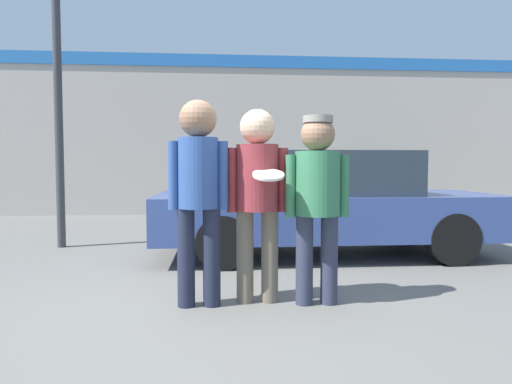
{
  "coord_description": "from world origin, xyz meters",
  "views": [
    {
      "loc": [
        -0.05,
        -3.86,
        1.21
      ],
      "look_at": [
        0.3,
        0.27,
        0.97
      ],
      "focal_mm": 32.0,
      "sensor_mm": 36.0,
      "label": 1
    }
  ],
  "objects_px": {
    "person_middle_with_frisbee": "(257,187)",
    "shrub": "(365,194)",
    "person_left": "(198,183)",
    "person_right": "(317,191)",
    "street_lamp": "(74,34)",
    "parked_car_near": "(323,203)"
  },
  "relations": [
    {
      "from": "person_left",
      "to": "parked_car_near",
      "type": "xyz_separation_m",
      "value": [
        1.59,
        2.19,
        -0.36
      ]
    },
    {
      "from": "person_left",
      "to": "person_middle_with_frisbee",
      "type": "distance_m",
      "value": 0.52
    },
    {
      "from": "person_right",
      "to": "parked_car_near",
      "type": "height_order",
      "value": "person_right"
    },
    {
      "from": "person_middle_with_frisbee",
      "to": "person_right",
      "type": "distance_m",
      "value": 0.52
    },
    {
      "from": "person_left",
      "to": "person_right",
      "type": "distance_m",
      "value": 1.03
    },
    {
      "from": "person_right",
      "to": "shrub",
      "type": "bearing_deg",
      "value": 68.45
    },
    {
      "from": "person_right",
      "to": "parked_car_near",
      "type": "relative_size",
      "value": 0.36
    },
    {
      "from": "parked_car_near",
      "to": "shrub",
      "type": "distance_m",
      "value": 5.16
    },
    {
      "from": "street_lamp",
      "to": "shrub",
      "type": "height_order",
      "value": "street_lamp"
    },
    {
      "from": "person_middle_with_frisbee",
      "to": "shrub",
      "type": "distance_m",
      "value": 7.55
    },
    {
      "from": "person_left",
      "to": "street_lamp",
      "type": "height_order",
      "value": "street_lamp"
    },
    {
      "from": "street_lamp",
      "to": "shrub",
      "type": "relative_size",
      "value": 4.72
    },
    {
      "from": "street_lamp",
      "to": "parked_car_near",
      "type": "bearing_deg",
      "value": -13.87
    },
    {
      "from": "street_lamp",
      "to": "shrub",
      "type": "bearing_deg",
      "value": 34.01
    },
    {
      "from": "person_middle_with_frisbee",
      "to": "street_lamp",
      "type": "xyz_separation_m",
      "value": [
        -2.43,
        2.98,
        2.1
      ]
    },
    {
      "from": "parked_car_near",
      "to": "street_lamp",
      "type": "height_order",
      "value": "street_lamp"
    },
    {
      "from": "person_middle_with_frisbee",
      "to": "person_right",
      "type": "bearing_deg",
      "value": -11.35
    },
    {
      "from": "person_middle_with_frisbee",
      "to": "parked_car_near",
      "type": "bearing_deg",
      "value": 62.93
    },
    {
      "from": "person_right",
      "to": "street_lamp",
      "type": "relative_size",
      "value": 0.33
    },
    {
      "from": "person_middle_with_frisbee",
      "to": "street_lamp",
      "type": "relative_size",
      "value": 0.34
    },
    {
      "from": "person_right",
      "to": "shrub",
      "type": "xyz_separation_m",
      "value": [
        2.73,
        6.91,
        -0.46
      ]
    },
    {
      "from": "person_left",
      "to": "shrub",
      "type": "distance_m",
      "value": 7.85
    }
  ]
}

